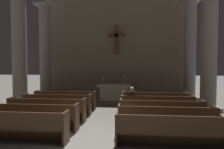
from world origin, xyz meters
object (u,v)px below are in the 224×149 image
pew_right_row_1 (173,131)px  lone_worshipper (132,101)px  pew_left_row_3 (47,110)px  candlestick_right (125,82)px  pew_left_row_1 (14,126)px  pew_right_row_2 (166,120)px  candlestick_left (103,81)px  column_right_second (209,47)px  column_right_third (190,51)px  pew_left_row_5 (65,100)px  pew_left_row_2 (33,117)px  pew_right_row_4 (157,106)px  pew_right_row_5 (154,102)px  pew_left_row_4 (57,104)px  column_left_third (45,52)px  column_left_second (19,48)px  altar (114,92)px  pew_right_row_3 (161,112)px

pew_right_row_1 → lone_worshipper: lone_worshipper is taller
pew_left_row_3 → candlestick_right: candlestick_right is taller
pew_left_row_1 → pew_right_row_2: size_ratio=1.00×
candlestick_left → column_right_second: bearing=-23.9°
column_right_second → lone_worshipper: column_right_second is taller
pew_left_row_1 → column_right_third: (7.19, 8.14, 2.71)m
pew_left_row_5 → candlestick_left: bearing=62.4°
pew_left_row_3 → candlestick_left: size_ratio=4.98×
pew_left_row_2 → pew_right_row_4: (4.51, 2.22, 0.00)m
pew_right_row_2 → pew_right_row_4: same height
pew_right_row_1 → pew_right_row_4: bearing=90.0°
column_right_second → lone_worshipper: (-3.80, -1.54, -2.49)m
pew_left_row_5 → pew_right_row_5: 4.51m
pew_left_row_2 → column_right_third: size_ratio=0.48×
pew_left_row_4 → column_left_third: bearing=119.1°
pew_right_row_4 → pew_right_row_5: (0.00, 1.11, 0.00)m
pew_left_row_3 → column_left_second: bearing=135.0°
column_left_third → column_right_third: size_ratio=1.00×
altar → lone_worshipper: bearing=-74.3°
pew_left_row_5 → column_left_third: (-2.69, 3.71, 2.71)m
pew_left_row_3 → pew_right_row_1: same height
pew_right_row_1 → altar: bearing=106.9°
pew_left_row_5 → candlestick_left: 3.43m
pew_right_row_2 → altar: 6.69m
column_right_third → pew_right_row_2: bearing=-110.9°
pew_left_row_4 → pew_right_row_5: 4.64m
candlestick_left → column_left_second: bearing=-149.4°
column_right_third → pew_right_row_3: bearing=-114.4°
column_left_second → altar: bearing=26.9°
pew_right_row_2 → pew_right_row_5: (0.00, 3.32, 0.00)m
pew_right_row_3 → column_right_third: (2.69, 5.93, 2.71)m
pew_left_row_3 → pew_right_row_1: (4.51, -2.22, 0.00)m
pew_left_row_5 → pew_left_row_3: bearing=-90.0°
altar → lone_worshipper: lone_worshipper is taller
pew_right_row_5 → lone_worshipper: size_ratio=2.36×
pew_right_row_1 → column_right_second: (2.69, 4.90, 2.71)m
pew_right_row_1 → column_left_second: bearing=145.7°
pew_right_row_2 → candlestick_left: (-2.95, 6.30, 0.73)m
pew_right_row_1 → pew_right_row_3: same height
altar → lone_worshipper: size_ratio=1.67×
pew_right_row_1 → pew_left_row_2: bearing=166.2°
lone_worshipper → column_left_second: bearing=165.8°
column_left_third → lone_worshipper: (6.08, -4.78, -2.49)m
lone_worshipper → pew_right_row_1: bearing=-71.6°
pew_right_row_3 → pew_right_row_5: size_ratio=1.00×
pew_right_row_4 → altar: 4.66m
altar → candlestick_right: bearing=0.0°
pew_right_row_4 → column_left_third: (-7.19, 4.82, 2.71)m
pew_right_row_4 → candlestick_right: (-1.55, 4.08, 0.73)m
pew_left_row_1 → pew_left_row_2: bearing=90.0°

